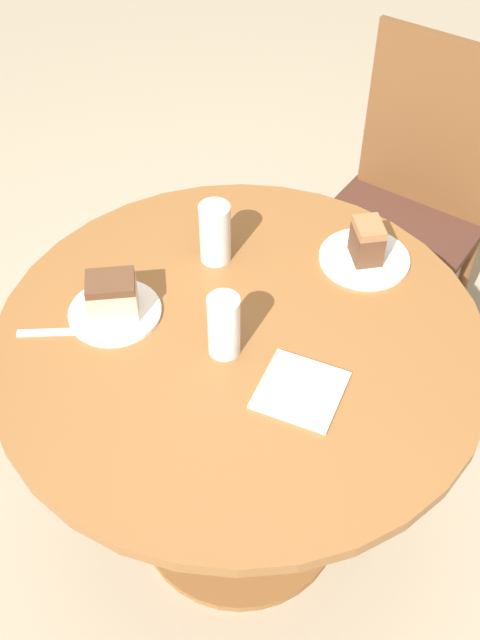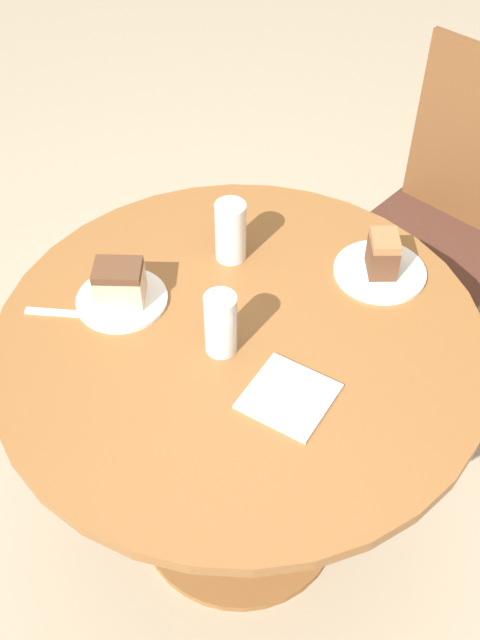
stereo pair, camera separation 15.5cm
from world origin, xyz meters
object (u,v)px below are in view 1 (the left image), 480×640
object	(u,v)px
cake_slice_near	(112,295)
plate_near	(115,312)
cake_slice_far	(367,241)
plate_far	(364,259)
glass_water	(215,236)
glass_lemonade	(223,328)
chair	(403,209)

from	to	relation	value
cake_slice_near	plate_near	bearing A→B (deg)	90.00
cake_slice_far	plate_far	bearing A→B (deg)	0.00
plate_near	cake_slice_far	bearing A→B (deg)	51.58
plate_near	cake_slice_near	world-z (taller)	cake_slice_near
cake_slice_near	glass_water	world-z (taller)	glass_water
glass_water	plate_far	bearing A→B (deg)	32.90
cake_slice_far	glass_lemonade	world-z (taller)	glass_lemonade
glass_lemonade	glass_water	xyz separation A→B (m)	(-0.18, 0.22, -0.00)
plate_far	glass_lemonade	world-z (taller)	glass_lemonade
plate_far	cake_slice_near	xyz separation A→B (m)	(-0.36, -0.46, 0.05)
plate_far	glass_lemonade	xyz separation A→B (m)	(-0.11, -0.41, 0.06)
chair	plate_near	xyz separation A→B (m)	(-0.24, -1.01, 0.26)
cake_slice_near	glass_lemonade	bearing A→B (deg)	10.82
plate_near	cake_slice_far	world-z (taller)	cake_slice_far
plate_near	glass_water	size ratio (longest dim) A/B	1.35
plate_near	cake_slice_far	xyz separation A→B (m)	(0.36, 0.46, 0.05)
plate_near	glass_water	xyz separation A→B (m)	(0.07, 0.27, 0.06)
plate_far	cake_slice_far	size ratio (longest dim) A/B	2.09
chair	glass_lemonade	distance (m)	1.01
chair	glass_lemonade	world-z (taller)	chair
chair	cake_slice_near	xyz separation A→B (m)	(-0.24, -1.01, 0.31)
plate_far	cake_slice_far	xyz separation A→B (m)	(0.00, 0.00, 0.05)
cake_slice_near	cake_slice_far	size ratio (longest dim) A/B	1.30
cake_slice_near	chair	bearing A→B (deg)	76.53
glass_water	glass_lemonade	bearing A→B (deg)	-51.01
cake_slice_near	glass_lemonade	world-z (taller)	glass_lemonade
chair	plate_near	world-z (taller)	chair
cake_slice_far	glass_water	distance (m)	0.35
chair	cake_slice_near	bearing A→B (deg)	-103.01
plate_near	plate_far	world-z (taller)	same
chair	cake_slice_far	distance (m)	0.65
chair	cake_slice_near	distance (m)	1.08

